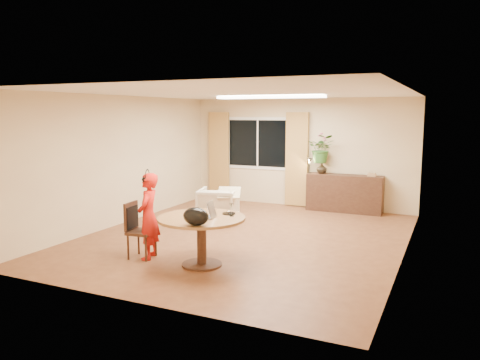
% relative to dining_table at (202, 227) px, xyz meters
% --- Properties ---
extents(floor, '(6.50, 6.50, 0.00)m').
position_rel_dining_table_xyz_m(floor, '(-0.06, 1.71, -0.58)').
color(floor, brown).
rests_on(floor, ground).
extents(ceiling, '(6.50, 6.50, 0.00)m').
position_rel_dining_table_xyz_m(ceiling, '(-0.06, 1.71, 2.02)').
color(ceiling, white).
rests_on(ceiling, wall_back).
extents(wall_back, '(5.50, 0.00, 5.50)m').
position_rel_dining_table_xyz_m(wall_back, '(-0.06, 4.96, 0.72)').
color(wall_back, tan).
rests_on(wall_back, floor).
extents(wall_left, '(0.00, 6.50, 6.50)m').
position_rel_dining_table_xyz_m(wall_left, '(-2.81, 1.71, 0.72)').
color(wall_left, tan).
rests_on(wall_left, floor).
extents(wall_right, '(0.00, 6.50, 6.50)m').
position_rel_dining_table_xyz_m(wall_right, '(2.69, 1.71, 0.72)').
color(wall_right, tan).
rests_on(wall_right, floor).
extents(window, '(1.70, 0.03, 1.30)m').
position_rel_dining_table_xyz_m(window, '(-1.16, 4.94, 0.92)').
color(window, white).
rests_on(window, wall_back).
extents(curtain_left, '(0.55, 0.08, 2.25)m').
position_rel_dining_table_xyz_m(curtain_left, '(-2.21, 4.87, 0.56)').
color(curtain_left, olive).
rests_on(curtain_left, wall_back).
extents(curtain_right, '(0.55, 0.08, 2.25)m').
position_rel_dining_table_xyz_m(curtain_right, '(-0.11, 4.87, 0.56)').
color(curtain_right, olive).
rests_on(curtain_right, wall_back).
extents(ceiling_panel, '(2.20, 0.35, 0.05)m').
position_rel_dining_table_xyz_m(ceiling_panel, '(-0.06, 2.91, 1.98)').
color(ceiling_panel, white).
rests_on(ceiling_panel, ceiling).
extents(dining_table, '(1.30, 1.30, 0.74)m').
position_rel_dining_table_xyz_m(dining_table, '(0.00, 0.00, 0.00)').
color(dining_table, brown).
rests_on(dining_table, floor).
extents(dining_chair, '(0.46, 0.43, 0.88)m').
position_rel_dining_table_xyz_m(dining_chair, '(-1.03, -0.06, -0.14)').
color(dining_chair, black).
rests_on(dining_chair, floor).
extents(child, '(0.56, 0.45, 1.34)m').
position_rel_dining_table_xyz_m(child, '(-0.92, -0.03, 0.09)').
color(child, red).
rests_on(child, floor).
extents(laptop, '(0.43, 0.32, 0.26)m').
position_rel_dining_table_xyz_m(laptop, '(0.00, -0.03, 0.29)').
color(laptop, '#B7B7BC').
rests_on(laptop, dining_table).
extents(tumbler, '(0.09, 0.09, 0.10)m').
position_rel_dining_table_xyz_m(tumbler, '(0.05, 0.27, 0.21)').
color(tumbler, white).
rests_on(tumbler, dining_table).
extents(wine_glass, '(0.08, 0.08, 0.20)m').
position_rel_dining_table_xyz_m(wine_glass, '(0.38, 0.23, 0.26)').
color(wine_glass, white).
rests_on(wine_glass, dining_table).
extents(pot_lid, '(0.25, 0.25, 0.03)m').
position_rel_dining_table_xyz_m(pot_lid, '(0.28, 0.35, 0.17)').
color(pot_lid, white).
rests_on(pot_lid, dining_table).
extents(handbag, '(0.40, 0.26, 0.25)m').
position_rel_dining_table_xyz_m(handbag, '(0.20, -0.50, 0.28)').
color(handbag, black).
rests_on(handbag, dining_table).
extents(armchair, '(0.94, 0.96, 0.72)m').
position_rel_dining_table_xyz_m(armchair, '(-1.05, 2.57, -0.22)').
color(armchair, beige).
rests_on(armchair, floor).
extents(throw, '(0.62, 0.68, 0.03)m').
position_rel_dining_table_xyz_m(throw, '(-0.77, 2.50, 0.15)').
color(throw, beige).
rests_on(throw, armchair).
extents(sideboard, '(1.71, 0.42, 0.85)m').
position_rel_dining_table_xyz_m(sideboard, '(1.09, 4.72, -0.15)').
color(sideboard, black).
rests_on(sideboard, floor).
extents(vase, '(0.27, 0.27, 0.25)m').
position_rel_dining_table_xyz_m(vase, '(0.54, 4.72, 0.40)').
color(vase, black).
rests_on(vase, sideboard).
extents(bouquet, '(0.68, 0.62, 0.66)m').
position_rel_dining_table_xyz_m(bouquet, '(0.53, 4.72, 0.85)').
color(bouquet, '#3A6927').
rests_on(bouquet, vase).
extents(book_stack, '(0.19, 0.14, 0.08)m').
position_rel_dining_table_xyz_m(book_stack, '(1.68, 4.72, 0.31)').
color(book_stack, '#98674D').
rests_on(book_stack, sideboard).
extents(desk_lamp, '(0.16, 0.16, 0.36)m').
position_rel_dining_table_xyz_m(desk_lamp, '(0.26, 4.67, 0.46)').
color(desk_lamp, black).
rests_on(desk_lamp, sideboard).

